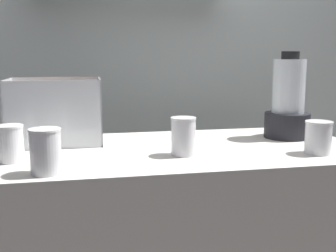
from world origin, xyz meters
name	(u,v)px	position (x,y,z in m)	size (l,w,h in m)	color
back_wall_unit	(139,48)	(0.00, 0.77, 1.26)	(2.60, 0.24, 2.50)	silver
carrot_display_bin	(53,123)	(-0.40, 0.17, 0.97)	(0.34, 0.23, 0.24)	white
blender_pitcher	(288,104)	(0.50, 0.10, 1.03)	(0.18, 0.18, 0.34)	black
juice_cup_carrot_far_left	(10,145)	(-0.52, -0.09, 0.95)	(0.09, 0.09, 0.11)	white
juice_cup_pomegranate_left	(46,153)	(-0.40, -0.25, 0.96)	(0.09, 0.09, 0.13)	white
juice_cup_orange_middle	(183,138)	(0.03, -0.11, 0.96)	(0.08, 0.08, 0.13)	white
juice_cup_orange_right	(318,139)	(0.48, -0.18, 0.95)	(0.09, 0.09, 0.11)	white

